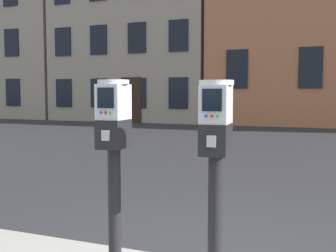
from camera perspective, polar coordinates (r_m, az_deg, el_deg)
name	(u,v)px	position (r m, az deg, el deg)	size (l,w,h in m)	color
parking_meter_near_kerb	(114,140)	(2.90, -7.39, -1.84)	(0.23, 0.26, 1.32)	black
parking_meter_twin_adjacent	(216,145)	(2.63, 6.51, -2.65)	(0.23, 0.26, 1.31)	black
townhouse_green_painted	(19,30)	(27.14, -19.58, 12.22)	(8.03, 5.89, 10.25)	#9E9384
townhouse_orange_brick	(142,23)	(22.38, -3.61, 13.84)	(8.05, 5.36, 9.99)	#9E9384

